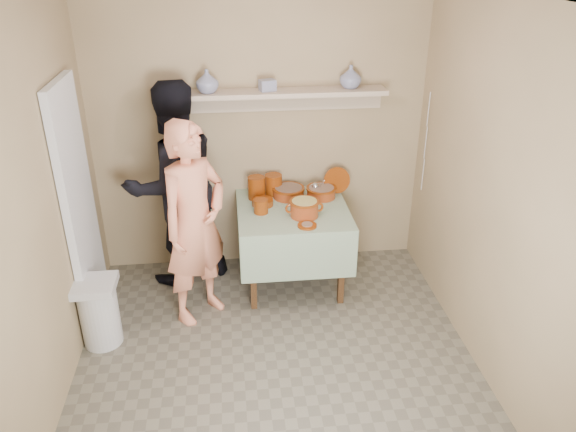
{
  "coord_description": "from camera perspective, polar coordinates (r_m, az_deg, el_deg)",
  "views": [
    {
      "loc": [
        -0.28,
        -3.13,
        2.89
      ],
      "look_at": [
        0.15,
        0.75,
        0.95
      ],
      "focal_mm": 35.0,
      "sensor_mm": 36.0,
      "label": 1
    }
  ],
  "objects": [
    {
      "name": "cazuela_meat_a",
      "position": [
        5.11,
        0.05,
        2.52
      ],
      "size": [
        0.3,
        0.3,
        0.1
      ],
      "color": "maroon",
      "rests_on": "serving_table"
    },
    {
      "name": "cazuela_meat_b",
      "position": [
        5.12,
        3.39,
        2.52
      ],
      "size": [
        0.28,
        0.28,
        0.1
      ],
      "color": "maroon",
      "rests_on": "serving_table"
    },
    {
      "name": "wall_shelf",
      "position": [
        4.96,
        -0.59,
        12.21
      ],
      "size": [
        1.8,
        0.25,
        0.21
      ],
      "color": "tan",
      "rests_on": "room_shell"
    },
    {
      "name": "plate_stack_a",
      "position": [
        5.08,
        -3.23,
        2.88
      ],
      "size": [
        0.16,
        0.16,
        0.21
      ],
      "primitive_type": "cylinder",
      "color": "#682607",
      "rests_on": "serving_table"
    },
    {
      "name": "electrical_cord",
      "position": [
        5.2,
        13.81,
        7.25
      ],
      "size": [
        0.01,
        0.05,
        0.9
      ],
      "color": "silver",
      "rests_on": "wall_shelf"
    },
    {
      "name": "vase_left",
      "position": [
        4.86,
        -8.22,
        13.4
      ],
      "size": [
        0.27,
        0.27,
        0.2
      ],
      "primitive_type": "imported",
      "rotation": [
        0.0,
        0.0,
        0.77
      ],
      "color": "navy",
      "rests_on": "wall_shelf"
    },
    {
      "name": "bowl_stack",
      "position": [
        4.82,
        -2.77,
        1.0
      ],
      "size": [
        0.13,
        0.13,
        0.13
      ],
      "primitive_type": "cylinder",
      "color": "#682607",
      "rests_on": "serving_table"
    },
    {
      "name": "room_shell",
      "position": [
        3.4,
        -1.13,
        4.26
      ],
      "size": [
        3.04,
        3.54,
        2.62
      ],
      "color": "tan",
      "rests_on": "ground"
    },
    {
      "name": "ladle",
      "position": [
        5.1,
        2.84,
        3.05
      ],
      "size": [
        0.08,
        0.26,
        0.19
      ],
      "color": "silver",
      "rests_on": "cazuela_meat_b"
    },
    {
      "name": "front_plate",
      "position": [
        4.61,
        1.96,
        -0.95
      ],
      "size": [
        0.16,
        0.16,
        0.03
      ],
      "color": "#682607",
      "rests_on": "serving_table"
    },
    {
      "name": "ceramic_box",
      "position": [
        4.9,
        -2.11,
        13.13
      ],
      "size": [
        0.15,
        0.13,
        0.09
      ],
      "primitive_type": "cube",
      "rotation": [
        0.0,
        0.0,
        0.29
      ],
      "color": "navy",
      "rests_on": "wall_shelf"
    },
    {
      "name": "plate_stack_b",
      "position": [
        5.17,
        -1.48,
        3.22
      ],
      "size": [
        0.16,
        0.16,
        0.19
      ],
      "primitive_type": "cylinder",
      "color": "#682607",
      "rests_on": "serving_table"
    },
    {
      "name": "vase_right",
      "position": [
        5.01,
        6.38,
        13.89
      ],
      "size": [
        0.23,
        0.23,
        0.2
      ],
      "primitive_type": "imported",
      "rotation": [
        0.0,
        0.0,
        -0.27
      ],
      "color": "navy",
      "rests_on": "wall_shelf"
    },
    {
      "name": "tile_panel",
      "position": [
        4.65,
        -20.41,
        0.67
      ],
      "size": [
        0.06,
        0.7,
        2.0
      ],
      "primitive_type": "cube",
      "color": "silver",
      "rests_on": "ground"
    },
    {
      "name": "cazuela_rice",
      "position": [
        4.75,
        1.67,
        0.92
      ],
      "size": [
        0.33,
        0.25,
        0.14
      ],
      "color": "maroon",
      "rests_on": "serving_table"
    },
    {
      "name": "empty_bowl",
      "position": [
        4.98,
        -2.6,
        1.41
      ],
      "size": [
        0.19,
        0.19,
        0.06
      ],
      "primitive_type": "cylinder",
      "color": "#682607",
      "rests_on": "serving_table"
    },
    {
      "name": "serving_table",
      "position": [
        4.98,
        0.47,
        -0.42
      ],
      "size": [
        0.97,
        0.97,
        0.76
      ],
      "color": "#4C2D16",
      "rests_on": "ground"
    },
    {
      "name": "trash_bin",
      "position": [
        4.66,
        -18.64,
        -9.24
      ],
      "size": [
        0.32,
        0.32,
        0.56
      ],
      "color": "silver",
      "rests_on": "ground"
    },
    {
      "name": "propped_lid",
      "position": [
        5.21,
        4.99,
        3.64
      ],
      "size": [
        0.25,
        0.09,
        0.24
      ],
      "primitive_type": "cylinder",
      "rotation": [
        1.29,
        0.0,
        0.03
      ],
      "color": "#682607",
      "rests_on": "serving_table"
    },
    {
      "name": "person_helper",
      "position": [
        5.06,
        -11.48,
        3.06
      ],
      "size": [
        1.13,
        1.04,
        1.86
      ],
      "primitive_type": "imported",
      "rotation": [
        0.0,
        0.0,
        -2.67
      ],
      "color": "black",
      "rests_on": "ground"
    },
    {
      "name": "person_cook",
      "position": [
        4.52,
        -9.44,
        -0.8
      ],
      "size": [
        0.73,
        0.72,
        1.7
      ],
      "primitive_type": "imported",
      "rotation": [
        0.0,
        0.0,
        0.77
      ],
      "color": "#F18C68",
      "rests_on": "ground"
    },
    {
      "name": "ground",
      "position": [
        4.27,
        -0.93,
        -16.16
      ],
      "size": [
        3.5,
        3.5,
        0.0
      ],
      "primitive_type": "plane",
      "color": "#655F50",
      "rests_on": "ground"
    }
  ]
}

